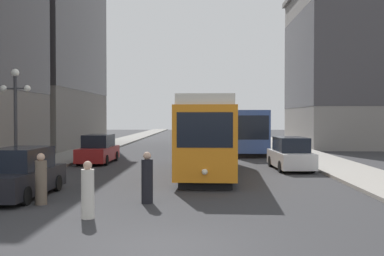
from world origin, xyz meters
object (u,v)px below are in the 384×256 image
(transit_bus, at_px, (244,129))
(lamp_post_left_near, at_px, (16,106))
(pedestrian_crossing_far, at_px, (41,181))
(parked_car_right_far, at_px, (291,155))
(pedestrian_crossing_near, at_px, (88,192))
(pedestrian_on_sidewalk, at_px, (147,179))
(streetcar, at_px, (210,133))
(parked_car_left_near, at_px, (21,174))
(parked_car_left_mid, at_px, (98,150))

(transit_bus, bearing_deg, lamp_post_left_near, -124.08)
(transit_bus, relative_size, pedestrian_crossing_far, 7.25)
(parked_car_right_far, height_order, pedestrian_crossing_far, parked_car_right_far)
(parked_car_right_far, bearing_deg, pedestrian_crossing_far, 44.41)
(parked_car_right_far, height_order, pedestrian_crossing_near, parked_car_right_far)
(pedestrian_crossing_far, relative_size, pedestrian_on_sidewalk, 0.98)
(pedestrian_crossing_near, bearing_deg, lamp_post_left_near, 64.17)
(streetcar, height_order, parked_car_left_near, streetcar)
(transit_bus, bearing_deg, parked_car_left_near, -114.80)
(lamp_post_left_near, bearing_deg, pedestrian_on_sidewalk, -39.61)
(transit_bus, xyz_separation_m, pedestrian_on_sidewalk, (-5.35, -23.85, -1.13))
(parked_car_left_mid, distance_m, parked_car_right_far, 12.18)
(parked_car_right_far, distance_m, pedestrian_on_sidewalk, 12.65)
(parked_car_right_far, xyz_separation_m, lamp_post_left_near, (-13.52, -5.11, 2.63))
(parked_car_left_near, relative_size, parked_car_left_mid, 1.01)
(parked_car_left_mid, relative_size, lamp_post_left_near, 0.99)
(streetcar, bearing_deg, lamp_post_left_near, -158.94)
(lamp_post_left_near, bearing_deg, transit_bus, 56.66)
(streetcar, xyz_separation_m, transit_bus, (3.08, 15.34, -0.15))
(lamp_post_left_near, bearing_deg, pedestrian_crossing_near, -56.86)
(pedestrian_crossing_near, xyz_separation_m, pedestrian_on_sidewalk, (1.44, 2.51, 0.04))
(parked_car_left_mid, bearing_deg, pedestrian_crossing_near, -77.64)
(transit_bus, relative_size, parked_car_right_far, 2.54)
(parked_car_left_mid, xyz_separation_m, lamp_post_left_near, (-1.90, -8.74, 2.63))
(pedestrian_crossing_far, relative_size, lamp_post_left_near, 0.35)
(parked_car_left_near, bearing_deg, transit_bus, 68.15)
(parked_car_left_near, distance_m, pedestrian_crossing_far, 1.90)
(parked_car_right_far, bearing_deg, pedestrian_crossing_near, 55.71)
(parked_car_left_mid, xyz_separation_m, pedestrian_crossing_near, (3.36, -16.79, -0.06))
(transit_bus, height_order, parked_car_left_mid, transit_bus)
(streetcar, distance_m, lamp_post_left_near, 9.54)
(streetcar, distance_m, parked_car_right_far, 5.19)
(parked_car_left_mid, xyz_separation_m, parked_car_right_far, (11.62, -3.64, -0.00))
(streetcar, bearing_deg, pedestrian_crossing_near, -105.86)
(parked_car_right_far, bearing_deg, transit_bus, -85.75)
(streetcar, relative_size, parked_car_left_near, 2.42)
(pedestrian_crossing_far, bearing_deg, transit_bus, -150.93)
(parked_car_right_far, height_order, lamp_post_left_near, lamp_post_left_near)
(parked_car_left_mid, relative_size, parked_car_right_far, 1.01)
(parked_car_left_near, xyz_separation_m, pedestrian_crossing_far, (1.24, -1.44, -0.04))
(parked_car_right_far, bearing_deg, lamp_post_left_near, 18.55)
(parked_car_left_mid, height_order, pedestrian_crossing_near, parked_car_left_mid)
(pedestrian_on_sidewalk, relative_size, lamp_post_left_near, 0.35)
(parked_car_left_near, bearing_deg, pedestrian_on_sidewalk, -11.06)
(parked_car_right_far, bearing_deg, pedestrian_on_sidewalk, 55.20)
(pedestrian_on_sidewalk, bearing_deg, pedestrian_crossing_near, -147.02)
(parked_car_left_mid, relative_size, pedestrian_crossing_near, 2.97)
(streetcar, relative_size, lamp_post_left_near, 2.44)
(transit_bus, xyz_separation_m, parked_car_left_near, (-10.14, -22.72, -1.10))
(parked_car_left_near, bearing_deg, pedestrian_crossing_near, -45.10)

